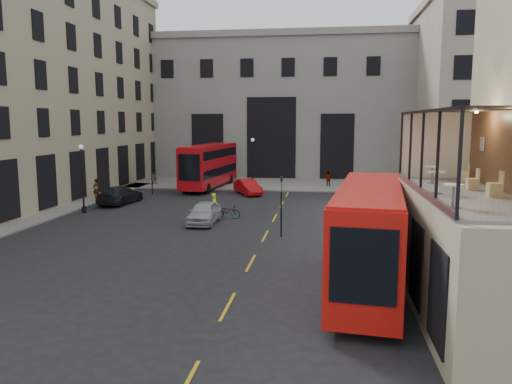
# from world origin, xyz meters

# --- Properties ---
(ground) EXTENTS (140.00, 140.00, 0.00)m
(ground) POSITION_xyz_m (0.00, 0.00, 0.00)
(ground) COLOR black
(ground) RESTS_ON ground
(host_frontage) EXTENTS (3.00, 11.00, 4.50)m
(host_frontage) POSITION_xyz_m (6.50, 0.00, 2.25)
(host_frontage) COLOR tan
(host_frontage) RESTS_ON ground
(cafe_floor) EXTENTS (3.00, 10.00, 0.10)m
(cafe_floor) POSITION_xyz_m (6.50, 0.00, 4.55)
(cafe_floor) COLOR slate
(cafe_floor) RESTS_ON host_frontage
(gateway) EXTENTS (35.00, 10.60, 18.00)m
(gateway) POSITION_xyz_m (-5.00, 47.99, 9.39)
(gateway) COLOR gray
(gateway) RESTS_ON ground
(building_right) EXTENTS (16.60, 18.60, 20.00)m
(building_right) POSITION_xyz_m (20.00, 39.97, 10.39)
(building_right) COLOR #AC9E8B
(building_right) RESTS_ON ground
(pavement_far) EXTENTS (40.00, 12.00, 0.12)m
(pavement_far) POSITION_xyz_m (-6.00, 38.00, 0.06)
(pavement_far) COLOR slate
(pavement_far) RESTS_ON ground
(traffic_light_near) EXTENTS (0.16, 0.20, 3.80)m
(traffic_light_near) POSITION_xyz_m (-1.00, 12.00, 2.42)
(traffic_light_near) COLOR black
(traffic_light_near) RESTS_ON ground
(traffic_light_far) EXTENTS (0.16, 0.20, 3.80)m
(traffic_light_far) POSITION_xyz_m (-15.00, 28.00, 2.42)
(traffic_light_far) COLOR black
(traffic_light_far) RESTS_ON ground
(street_lamp_a) EXTENTS (0.36, 0.36, 5.33)m
(street_lamp_a) POSITION_xyz_m (-17.00, 18.00, 2.39)
(street_lamp_a) COLOR black
(street_lamp_a) RESTS_ON ground
(street_lamp_b) EXTENTS (0.36, 0.36, 5.33)m
(street_lamp_b) POSITION_xyz_m (-6.00, 34.00, 2.39)
(street_lamp_b) COLOR black
(street_lamp_b) RESTS_ON ground
(bus_near) EXTENTS (3.78, 11.39, 4.46)m
(bus_near) POSITION_xyz_m (3.50, 2.70, 2.50)
(bus_near) COLOR red
(bus_near) RESTS_ON ground
(bus_far) EXTENTS (3.83, 11.83, 4.64)m
(bus_far) POSITION_xyz_m (-10.58, 33.49, 2.60)
(bus_far) COLOR #B50C13
(bus_far) RESTS_ON ground
(car_a) EXTENTS (1.85, 4.54, 1.55)m
(car_a) POSITION_xyz_m (-6.69, 15.30, 0.77)
(car_a) COLOR #A8ABB0
(car_a) RESTS_ON ground
(car_b) EXTENTS (3.49, 4.62, 1.46)m
(car_b) POSITION_xyz_m (-5.80, 29.42, 0.73)
(car_b) COLOR #B50B0D
(car_b) RESTS_ON ground
(car_c) EXTENTS (2.71, 5.54, 1.55)m
(car_c) POSITION_xyz_m (-15.92, 22.46, 0.78)
(car_c) COLOR black
(car_c) RESTS_ON ground
(bicycle) EXTENTS (2.03, 1.03, 1.02)m
(bicycle) POSITION_xyz_m (-5.44, 17.44, 0.51)
(bicycle) COLOR gray
(bicycle) RESTS_ON ground
(cyclist) EXTENTS (0.47, 0.71, 1.90)m
(cyclist) POSITION_xyz_m (-6.32, 16.99, 0.95)
(cyclist) COLOR #D2E217
(cyclist) RESTS_ON ground
(pedestrian_a) EXTENTS (0.93, 0.80, 1.69)m
(pedestrian_a) POSITION_xyz_m (-17.23, 35.18, 0.84)
(pedestrian_a) COLOR gray
(pedestrian_a) RESTS_ON ground
(pedestrian_b) EXTENTS (1.09, 1.20, 1.62)m
(pedestrian_b) POSITION_xyz_m (-11.58, 28.75, 0.81)
(pedestrian_b) COLOR gray
(pedestrian_b) RESTS_ON ground
(pedestrian_c) EXTENTS (1.11, 0.69, 1.76)m
(pedestrian_c) POSITION_xyz_m (2.00, 35.80, 0.88)
(pedestrian_c) COLOR gray
(pedestrian_c) RESTS_ON ground
(pedestrian_d) EXTENTS (0.76, 0.98, 1.77)m
(pedestrian_d) POSITION_xyz_m (6.75, 34.77, 0.88)
(pedestrian_d) COLOR gray
(pedestrian_d) RESTS_ON ground
(pedestrian_e) EXTENTS (0.65, 0.80, 1.90)m
(pedestrian_e) POSITION_xyz_m (-19.00, 24.34, 0.95)
(pedestrian_e) COLOR gray
(pedestrian_e) RESTS_ON ground
(cafe_table_near) EXTENTS (0.56, 0.56, 0.70)m
(cafe_table_near) POSITION_xyz_m (5.36, -3.12, 5.06)
(cafe_table_near) COLOR white
(cafe_table_near) RESTS_ON cafe_floor
(cafe_table_mid) EXTENTS (0.62, 0.62, 0.78)m
(cafe_table_mid) POSITION_xyz_m (5.48, -0.17, 5.11)
(cafe_table_mid) COLOR beige
(cafe_table_mid) RESTS_ON cafe_floor
(cafe_table_far) EXTENTS (0.55, 0.55, 0.69)m
(cafe_table_far) POSITION_xyz_m (5.96, 2.84, 5.06)
(cafe_table_far) COLOR beige
(cafe_table_far) RESTS_ON cafe_floor
(cafe_chair_b) EXTENTS (0.44, 0.44, 0.87)m
(cafe_chair_b) POSITION_xyz_m (7.28, -0.69, 4.86)
(cafe_chair_b) COLOR tan
(cafe_chair_b) RESTS_ON cafe_floor
(cafe_chair_c) EXTENTS (0.40, 0.40, 0.79)m
(cafe_chair_c) POSITION_xyz_m (7.05, 1.04, 4.84)
(cafe_chair_c) COLOR tan
(cafe_chair_c) RESTS_ON cafe_floor
(cafe_chair_d) EXTENTS (0.44, 0.44, 0.81)m
(cafe_chair_d) POSITION_xyz_m (7.35, 3.47, 4.85)
(cafe_chair_d) COLOR #DCB77F
(cafe_chair_d) RESTS_ON cafe_floor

